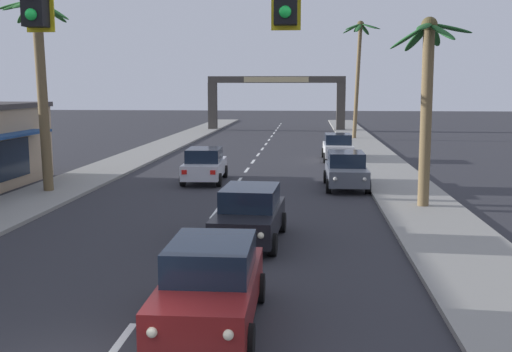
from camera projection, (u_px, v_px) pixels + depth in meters
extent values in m
cube|color=gray|center=(400.00, 185.00, 28.57)|extent=(3.20, 110.00, 0.14)
cube|color=gray|center=(80.00, 181.00, 29.89)|extent=(3.20, 110.00, 0.14)
cube|color=silver|center=(118.00, 345.00, 11.07)|extent=(0.16, 2.00, 0.01)
cube|color=silver|center=(167.00, 278.00, 14.93)|extent=(0.16, 2.00, 0.01)
cube|color=silver|center=(196.00, 239.00, 18.79)|extent=(0.16, 2.00, 0.01)
cube|color=silver|center=(215.00, 213.00, 22.65)|extent=(0.16, 2.00, 0.01)
cube|color=silver|center=(229.00, 194.00, 26.50)|extent=(0.16, 2.00, 0.01)
cube|color=silver|center=(239.00, 181.00, 30.36)|extent=(0.16, 2.00, 0.01)
cube|color=silver|center=(247.00, 170.00, 34.22)|extent=(0.16, 2.00, 0.01)
cube|color=silver|center=(253.00, 161.00, 38.08)|extent=(0.16, 2.00, 0.01)
cube|color=silver|center=(258.00, 155.00, 41.93)|extent=(0.16, 2.00, 0.01)
cube|color=silver|center=(262.00, 149.00, 45.79)|extent=(0.16, 2.00, 0.01)
cube|color=silver|center=(266.00, 144.00, 49.65)|extent=(0.16, 2.00, 0.01)
cube|color=silver|center=(269.00, 140.00, 53.51)|extent=(0.16, 2.00, 0.01)
cube|color=silver|center=(272.00, 136.00, 57.36)|extent=(0.16, 2.00, 0.01)
cube|color=silver|center=(274.00, 133.00, 61.22)|extent=(0.16, 2.00, 0.01)
cube|color=silver|center=(276.00, 130.00, 65.08)|extent=(0.16, 2.00, 0.01)
cube|color=silver|center=(278.00, 128.00, 68.94)|extent=(0.16, 2.00, 0.01)
cube|color=silver|center=(279.00, 126.00, 72.80)|extent=(0.16, 2.00, 0.01)
cube|color=silver|center=(281.00, 124.00, 76.65)|extent=(0.16, 2.00, 0.01)
sphere|color=#1EE54C|center=(285.00, 12.00, 8.28)|extent=(0.17, 0.17, 0.17)
sphere|color=#1EE54C|center=(31.00, 14.00, 8.58)|extent=(0.17, 0.17, 0.17)
cube|color=maroon|center=(210.00, 293.00, 11.84)|extent=(1.79, 4.31, 0.72)
cube|color=black|center=(211.00, 257.00, 11.89)|extent=(1.62, 2.21, 0.64)
cylinder|color=black|center=(248.00, 342.00, 10.43)|extent=(0.23, 0.64, 0.64)
cylinder|color=black|center=(149.00, 339.00, 10.56)|extent=(0.23, 0.64, 0.64)
cylinder|color=black|center=(260.00, 288.00, 13.23)|extent=(0.23, 0.64, 0.64)
cylinder|color=black|center=(182.00, 286.00, 13.36)|extent=(0.23, 0.64, 0.64)
sphere|color=#F9EFC6|center=(228.00, 335.00, 9.64)|extent=(0.18, 0.18, 0.18)
sphere|color=#F9EFC6|center=(152.00, 332.00, 9.74)|extent=(0.18, 0.18, 0.18)
cube|color=red|center=(253.00, 258.00, 13.91)|extent=(0.24, 0.06, 0.20)
cube|color=red|center=(196.00, 257.00, 14.01)|extent=(0.24, 0.06, 0.20)
cube|color=black|center=(250.00, 220.00, 18.29)|extent=(1.97, 4.38, 0.72)
cube|color=black|center=(250.00, 197.00, 18.34)|extent=(1.71, 2.28, 0.64)
cylinder|color=black|center=(273.00, 245.00, 16.84)|extent=(0.25, 0.65, 0.64)
cylinder|color=black|center=(212.00, 243.00, 17.07)|extent=(0.25, 0.65, 0.64)
cylinder|color=black|center=(282.00, 222.00, 19.62)|extent=(0.25, 0.65, 0.64)
cylinder|color=black|center=(230.00, 221.00, 19.85)|extent=(0.25, 0.65, 0.64)
sphere|color=#F9EFC6|center=(261.00, 236.00, 16.07)|extent=(0.18, 0.18, 0.18)
sphere|color=#F9EFC6|center=(215.00, 234.00, 16.24)|extent=(0.18, 0.18, 0.18)
cube|color=red|center=(278.00, 204.00, 20.31)|extent=(0.24, 0.07, 0.20)
cube|color=red|center=(240.00, 203.00, 20.48)|extent=(0.24, 0.07, 0.20)
cube|color=silver|center=(205.00, 168.00, 29.92)|extent=(1.91, 4.36, 0.72)
cube|color=black|center=(204.00, 155.00, 29.67)|extent=(1.68, 2.25, 0.64)
cylinder|color=black|center=(192.00, 171.00, 31.42)|extent=(0.24, 0.65, 0.64)
cylinder|color=black|center=(225.00, 171.00, 31.33)|extent=(0.24, 0.65, 0.64)
cylinder|color=black|center=(183.00, 180.00, 28.62)|extent=(0.24, 0.65, 0.64)
cylinder|color=black|center=(219.00, 180.00, 28.53)|extent=(0.24, 0.65, 0.64)
sphere|color=#B2B2AD|center=(199.00, 161.00, 32.08)|extent=(0.18, 0.18, 0.18)
sphere|color=#B2B2AD|center=(222.00, 161.00, 32.02)|extent=(0.18, 0.18, 0.18)
cube|color=red|center=(184.00, 172.00, 27.81)|extent=(0.24, 0.07, 0.20)
cube|color=red|center=(213.00, 172.00, 27.74)|extent=(0.24, 0.07, 0.20)
cube|color=#4C515B|center=(346.00, 174.00, 28.02)|extent=(1.82, 4.32, 0.72)
cube|color=black|center=(346.00, 159.00, 28.07)|extent=(1.63, 2.22, 0.64)
cylinder|color=black|center=(368.00, 187.00, 26.61)|extent=(0.23, 0.64, 0.64)
cylinder|color=black|center=(329.00, 186.00, 26.73)|extent=(0.23, 0.64, 0.64)
cylinder|color=black|center=(362.00, 177.00, 29.41)|extent=(0.23, 0.64, 0.64)
cylinder|color=black|center=(326.00, 177.00, 29.53)|extent=(0.23, 0.64, 0.64)
sphere|color=#B2B2AD|center=(364.00, 179.00, 25.82)|extent=(0.18, 0.18, 0.18)
sphere|color=#B2B2AD|center=(335.00, 179.00, 25.91)|extent=(0.18, 0.18, 0.18)
cube|color=red|center=(356.00, 166.00, 30.09)|extent=(0.24, 0.06, 0.20)
cube|color=red|center=(329.00, 165.00, 30.18)|extent=(0.24, 0.06, 0.20)
cube|color=silver|center=(338.00, 150.00, 38.68)|extent=(1.82, 4.32, 0.72)
cube|color=black|center=(338.00, 139.00, 38.72)|extent=(1.63, 2.22, 0.64)
cylinder|color=black|center=(353.00, 158.00, 37.27)|extent=(0.23, 0.64, 0.64)
cylinder|color=black|center=(325.00, 158.00, 37.39)|extent=(0.23, 0.64, 0.64)
cylinder|color=black|center=(350.00, 153.00, 40.07)|extent=(0.23, 0.64, 0.64)
cylinder|color=black|center=(323.00, 153.00, 40.19)|extent=(0.23, 0.64, 0.64)
sphere|color=#B2B2AD|center=(350.00, 152.00, 36.48)|extent=(0.18, 0.18, 0.18)
sphere|color=#B2B2AD|center=(330.00, 152.00, 36.57)|extent=(0.18, 0.18, 0.18)
cube|color=red|center=(346.00, 145.00, 40.75)|extent=(0.24, 0.06, 0.20)
cube|color=red|center=(326.00, 145.00, 40.84)|extent=(0.24, 0.06, 0.20)
cylinder|color=brown|center=(43.00, 100.00, 26.16)|extent=(0.57, 0.43, 8.20)
ellipsoid|color=#2D702D|center=(52.00, 10.00, 25.50)|extent=(1.54, 0.51, 0.96)
ellipsoid|color=#2D702D|center=(52.00, 12.00, 26.18)|extent=(1.17, 1.49, 0.94)
ellipsoid|color=#2D702D|center=(43.00, 11.00, 26.35)|extent=(0.53, 1.59, 0.85)
ellipsoid|color=#2D702D|center=(27.00, 12.00, 26.04)|extent=(1.48, 1.13, 1.00)
ellipsoid|color=#2D702D|center=(17.00, 5.00, 25.54)|extent=(1.69, 0.61, 0.52)
ellipsoid|color=#2D702D|center=(20.00, 5.00, 24.97)|extent=(1.18, 1.59, 0.70)
ellipsoid|color=#2D702D|center=(25.00, 4.00, 24.83)|extent=(0.65, 1.67, 0.66)
ellipsoid|color=#2D702D|center=(43.00, 6.00, 25.00)|extent=(1.39, 1.43, 0.77)
sphere|color=#4C4223|center=(36.00, 1.00, 25.56)|extent=(0.60, 0.60, 0.60)
cylinder|color=brown|center=(426.00, 120.00, 22.83)|extent=(0.46, 0.43, 6.88)
ellipsoid|color=#1E5123|center=(451.00, 28.00, 22.37)|extent=(1.70, 0.61, 0.47)
ellipsoid|color=#1E5123|center=(434.00, 35.00, 23.02)|extent=(1.00, 1.58, 0.86)
ellipsoid|color=#1E5123|center=(417.00, 38.00, 23.01)|extent=(1.04, 1.48, 1.04)
ellipsoid|color=#1E5123|center=(409.00, 36.00, 22.59)|extent=(1.53, 0.71, 1.01)
ellipsoid|color=#1E5123|center=(424.00, 26.00, 21.63)|extent=(1.02, 1.68, 0.49)
ellipsoid|color=#1E5123|center=(442.00, 31.00, 21.66)|extent=(1.01, 1.60, 0.82)
sphere|color=#4C4223|center=(429.00, 25.00, 22.32)|extent=(0.60, 0.60, 0.60)
cylinder|color=brown|center=(357.00, 83.00, 53.16)|extent=(0.67, 0.34, 9.97)
ellipsoid|color=#1E5123|center=(371.00, 26.00, 52.42)|extent=(1.78, 0.52, 0.60)
ellipsoid|color=#1E5123|center=(365.00, 29.00, 53.09)|extent=(1.21, 1.60, 0.97)
ellipsoid|color=#1E5123|center=(357.00, 28.00, 53.27)|extent=(0.80, 1.78, 0.70)
ellipsoid|color=#1E5123|center=(352.00, 29.00, 52.86)|extent=(1.69, 1.07, 0.88)
ellipsoid|color=#1E5123|center=(353.00, 27.00, 52.00)|extent=(1.62, 1.36, 0.72)
ellipsoid|color=#1E5123|center=(359.00, 28.00, 51.74)|extent=(0.86, 1.69, 0.95)
ellipsoid|color=#1E5123|center=(369.00, 26.00, 51.84)|extent=(1.58, 1.45, 0.67)
sphere|color=#4C4223|center=(361.00, 24.00, 52.41)|extent=(0.60, 0.60, 0.60)
cube|color=#423D38|center=(213.00, 107.00, 65.38)|extent=(0.90, 0.90, 5.06)
cube|color=#423D38|center=(341.00, 107.00, 64.22)|extent=(0.90, 0.90, 5.06)
cube|color=#423D38|center=(276.00, 80.00, 64.38)|extent=(14.64, 0.60, 0.70)
cube|color=tan|center=(276.00, 80.00, 64.07)|extent=(6.87, 0.08, 0.56)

